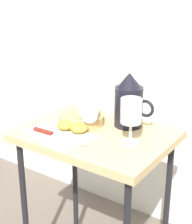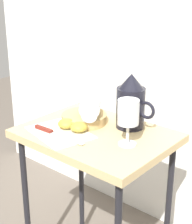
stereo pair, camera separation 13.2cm
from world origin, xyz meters
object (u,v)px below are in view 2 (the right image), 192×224
table (96,150)px  apple_half_right (79,127)px  basket_tray (84,118)px  apple_half_left (66,124)px  pitcher (131,106)px  knife (51,132)px  wine_glass_tipped_near (90,106)px  wine_glass_tipped_far (91,106)px  wine_glass_upright (128,115)px

table → apple_half_right: (-0.05, -0.04, 0.10)m
basket_tray → apple_half_left: size_ratio=2.72×
table → apple_half_left: 0.15m
pitcher → knife: size_ratio=0.89×
wine_glass_tipped_near → wine_glass_tipped_far: 0.01m
table → apple_half_right: apple_half_right is taller
apple_half_right → knife: (-0.07, -0.08, -0.01)m
wine_glass_tipped_far → basket_tray: bearing=-142.8°
pitcher → knife: (-0.18, -0.24, -0.08)m
apple_half_left → knife: bearing=-96.6°
basket_tray → knife: size_ratio=0.75×
table → pitcher: bearing=60.8°
apple_half_right → knife: 0.10m
apple_half_left → knife: 0.07m
wine_glass_tipped_near → apple_half_right: bearing=-75.2°
wine_glass_upright → knife: size_ratio=0.68×
knife → wine_glass_upright: bearing=22.6°
pitcher → wine_glass_tipped_far: (-0.14, -0.06, -0.02)m
apple_half_left → pitcher: bearing=45.0°
table → wine_glass_upright: 0.24m
table → basket_tray: size_ratio=3.82×
table → wine_glass_tipped_near: bearing=145.5°
pitcher → apple_half_right: 0.21m
basket_tray → apple_half_right: bearing=-59.4°
basket_tray → wine_glass_upright: (0.25, -0.05, 0.09)m
pitcher → knife: bearing=-126.6°
wine_glass_tipped_far → knife: (-0.04, -0.18, -0.06)m
pitcher → wine_glass_tipped_far: bearing=-155.9°
table → wine_glass_upright: (0.15, -0.01, 0.19)m
basket_tray → wine_glass_tipped_far: wine_glass_tipped_far is taller
table → wine_glass_upright: size_ratio=4.17×
wine_glass_upright → wine_glass_tipped_near: (-0.22, 0.06, -0.04)m
pitcher → wine_glass_upright: size_ratio=1.30×
table → pitcher: size_ratio=3.22×
wine_glass_upright → apple_half_left: 0.27m
apple_half_left → knife: apple_half_left is taller
wine_glass_upright → wine_glass_tipped_near: wine_glass_upright is taller
basket_tray → wine_glass_upright: size_ratio=1.09×
pitcher → wine_glass_tipped_far: 0.16m
pitcher → wine_glass_tipped_near: size_ratio=1.28×
table → basket_tray: bearing=156.7°
table → apple_half_left: (-0.10, -0.05, 0.10)m
basket_tray → wine_glass_tipped_far: 0.06m
wine_glass_tipped_far → apple_half_right: 0.12m
table → wine_glass_upright: bearing=-4.1°
wine_glass_upright → knife: (-0.26, -0.11, -0.10)m
table → wine_glass_tipped_far: wine_glass_tipped_far is taller
pitcher → knife: pitcher is taller
wine_glass_tipped_near → apple_half_left: wine_glass_tipped_near is taller
apple_half_left → wine_glass_tipped_far: bearing=74.2°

